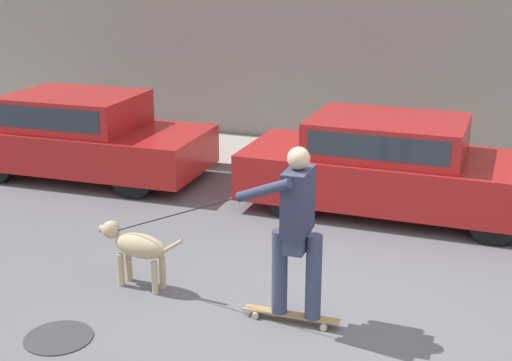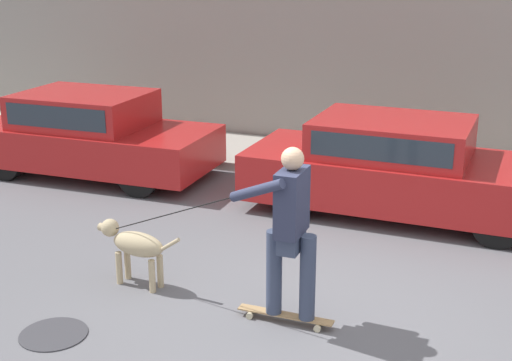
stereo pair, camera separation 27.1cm
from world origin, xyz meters
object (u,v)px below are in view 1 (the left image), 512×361
object	(u,v)px
dog	(136,246)
fire_hydrant	(7,132)
parked_car_0	(84,137)
skateboarder	(296,226)
parked_car_1	(395,168)

from	to	relation	value
dog	fire_hydrant	xyz separation A→B (m)	(-4.91, 4.07, -0.07)
parked_car_0	dog	bearing A→B (deg)	-51.54
dog	skateboarder	bearing A→B (deg)	-178.88
parked_car_1	fire_hydrant	world-z (taller)	parked_car_1
parked_car_1	skateboarder	world-z (taller)	skateboarder
parked_car_1	skateboarder	size ratio (longest dim) A/B	1.65
parked_car_1	skateboarder	xyz separation A→B (m)	(-0.40, -3.54, 0.38)
parked_car_0	parked_car_1	xyz separation A→B (m)	(5.05, 0.00, -0.01)
skateboarder	fire_hydrant	xyz separation A→B (m)	(-6.77, 4.26, -0.63)
skateboarder	parked_car_0	bearing A→B (deg)	-37.70
skateboarder	fire_hydrant	world-z (taller)	skateboarder
parked_car_0	parked_car_1	size ratio (longest dim) A/B	0.92
fire_hydrant	parked_car_1	bearing A→B (deg)	-5.78
parked_car_0	dog	distance (m)	4.36
parked_car_0	fire_hydrant	size ratio (longest dim) A/B	5.20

